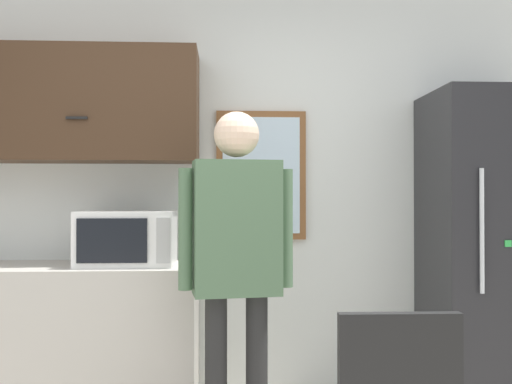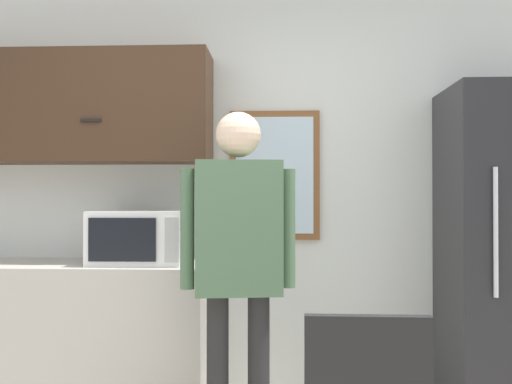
% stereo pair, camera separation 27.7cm
% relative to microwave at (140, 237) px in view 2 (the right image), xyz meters
% --- Properties ---
extents(back_wall, '(6.00, 0.06, 2.70)m').
position_rel_microwave_xyz_m(back_wall, '(0.53, 0.34, 0.29)').
color(back_wall, silver).
rests_on(back_wall, ground_plane).
extents(counter, '(2.07, 0.58, 0.90)m').
position_rel_microwave_xyz_m(counter, '(-0.63, 0.02, -0.61)').
color(counter, '#BCB7AD').
rests_on(counter, ground_plane).
extents(upper_cabinets, '(2.07, 0.39, 0.68)m').
position_rel_microwave_xyz_m(upper_cabinets, '(-0.63, 0.12, 0.79)').
color(upper_cabinets, '#3D2819').
extents(microwave, '(0.54, 0.40, 0.31)m').
position_rel_microwave_xyz_m(microwave, '(0.00, 0.00, 0.00)').
color(microwave, white).
rests_on(microwave, counter).
extents(person, '(0.57, 0.28, 1.72)m').
position_rel_microwave_xyz_m(person, '(0.62, -0.49, -0.00)').
color(person, black).
rests_on(person, ground_plane).
extents(refrigerator, '(0.69, 0.65, 1.92)m').
position_rel_microwave_xyz_m(refrigerator, '(2.14, -0.01, -0.10)').
color(refrigerator, '#232326').
rests_on(refrigerator, ground_plane).
extents(window, '(0.57, 0.05, 0.82)m').
position_rel_microwave_xyz_m(window, '(0.80, 0.29, 0.38)').
color(window, brown).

